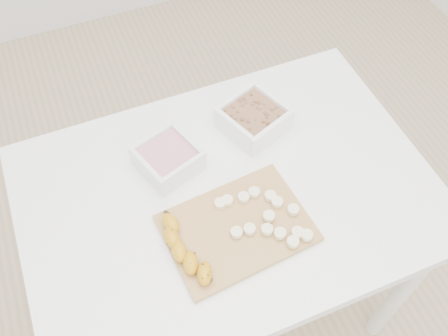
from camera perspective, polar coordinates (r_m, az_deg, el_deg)
name	(u,v)px	position (r m, az deg, el deg)	size (l,w,h in m)	color
ground	(227,301)	(1.89, 0.36, -14.91)	(3.50, 3.50, 0.00)	#C6AD89
table	(228,211)	(1.30, 0.51, -4.95)	(1.00, 0.70, 0.75)	white
bowl_yogurt	(168,158)	(1.24, -6.40, 1.16)	(0.17, 0.17, 0.06)	white
bowl_granola	(254,118)	(1.31, 3.40, 5.70)	(0.19, 0.19, 0.07)	white
cutting_board	(237,228)	(1.16, 1.50, -6.89)	(0.32, 0.23, 0.01)	#AE7841
banana	(186,251)	(1.11, -4.40, -9.39)	(0.05, 0.19, 0.03)	#C3830F
banana_slices	(265,216)	(1.16, 4.75, -5.54)	(0.18, 0.18, 0.02)	beige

